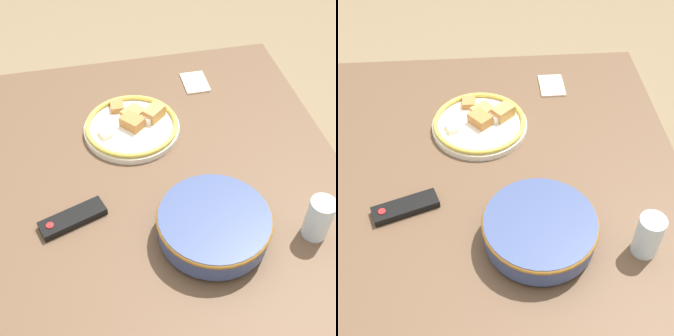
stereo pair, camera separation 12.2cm
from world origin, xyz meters
The scene contains 7 objects.
ground_plane centered at (0.00, 0.00, 0.00)m, with size 8.00×8.00×0.00m, color #7F6B4C.
dining_table centered at (0.00, 0.00, 0.65)m, with size 1.11×1.06×0.74m.
noodle_bowl centered at (-0.23, -0.11, 0.79)m, with size 0.27×0.27×0.08m.
food_plate centered at (0.18, 0.01, 0.76)m, with size 0.28×0.28×0.05m.
tv_remote centered at (-0.12, 0.21, 0.75)m, with size 0.10×0.17×0.02m.
drinking_glass centered at (-0.28, -0.35, 0.80)m, with size 0.06×0.06×0.11m.
folded_napkin centered at (0.37, -0.23, 0.74)m, with size 0.11×0.08×0.01m.
Camera 2 is at (-0.87, 0.01, 1.66)m, focal length 50.00 mm.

